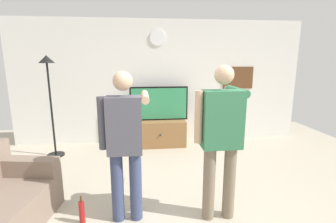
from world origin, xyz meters
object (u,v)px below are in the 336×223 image
(framed_picture, at_px, (238,78))
(wall_clock, at_px, (158,38))
(beverage_bottle, at_px, (82,212))
(person_standing_nearer_couch, at_px, (221,134))
(person_standing_nearer_lamp, at_px, (125,140))
(tv_stand, at_px, (159,133))
(floor_lamp, at_px, (49,86))
(television, at_px, (159,103))

(framed_picture, bearing_deg, wall_clock, -179.84)
(wall_clock, distance_m, beverage_bottle, 3.73)
(framed_picture, bearing_deg, person_standing_nearer_couch, -114.85)
(framed_picture, height_order, person_standing_nearer_lamp, person_standing_nearer_lamp)
(framed_picture, xyz_separation_m, person_standing_nearer_couch, (-1.33, -2.88, -0.42))
(tv_stand, distance_m, wall_clock, 2.05)
(beverage_bottle, bearing_deg, tv_stand, 66.95)
(floor_lamp, bearing_deg, television, 11.86)
(television, xyz_separation_m, beverage_bottle, (-1.08, -2.59, -0.78))
(tv_stand, height_order, beverage_bottle, tv_stand)
(television, distance_m, beverage_bottle, 2.91)
(wall_clock, distance_m, floor_lamp, 2.37)
(tv_stand, xyz_separation_m, person_standing_nearer_lamp, (-0.57, -2.50, 0.70))
(wall_clock, xyz_separation_m, person_standing_nearer_couch, (0.51, -2.87, -1.28))
(wall_clock, xyz_separation_m, floor_lamp, (-2.07, -0.68, -0.93))
(floor_lamp, distance_m, beverage_bottle, 2.67)
(person_standing_nearer_couch, distance_m, beverage_bottle, 1.82)
(tv_stand, distance_m, beverage_bottle, 2.76)
(floor_lamp, distance_m, person_standing_nearer_couch, 3.40)
(wall_clock, relative_size, floor_lamp, 0.17)
(framed_picture, xyz_separation_m, beverage_bottle, (-2.92, -2.84, -1.30))
(television, xyz_separation_m, person_standing_nearer_lamp, (-0.57, -2.54, 0.05))
(framed_picture, distance_m, floor_lamp, 3.97)
(tv_stand, xyz_separation_m, floor_lamp, (-2.07, -0.39, 1.10))
(person_standing_nearer_couch, relative_size, beverage_bottle, 5.31)
(tv_stand, bearing_deg, television, 90.00)
(person_standing_nearer_lamp, bearing_deg, person_standing_nearer_couch, -4.48)
(television, xyz_separation_m, person_standing_nearer_couch, (0.51, -2.63, 0.10))
(floor_lamp, height_order, person_standing_nearer_lamp, floor_lamp)
(television, relative_size, person_standing_nearer_lamp, 0.72)
(framed_picture, distance_m, beverage_bottle, 4.27)
(wall_clock, bearing_deg, floor_lamp, -161.85)
(person_standing_nearer_couch, bearing_deg, television, 100.89)
(person_standing_nearer_lamp, bearing_deg, television, 77.43)
(person_standing_nearer_lamp, xyz_separation_m, person_standing_nearer_couch, (1.07, -0.08, 0.05))
(wall_clock, relative_size, framed_picture, 0.48)
(framed_picture, distance_m, person_standing_nearer_lamp, 3.71)
(wall_clock, relative_size, beverage_bottle, 0.99)
(person_standing_nearer_couch, height_order, beverage_bottle, person_standing_nearer_couch)
(wall_clock, relative_size, person_standing_nearer_couch, 0.19)
(person_standing_nearer_lamp, relative_size, person_standing_nearer_couch, 0.97)
(television, bearing_deg, beverage_bottle, -112.68)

